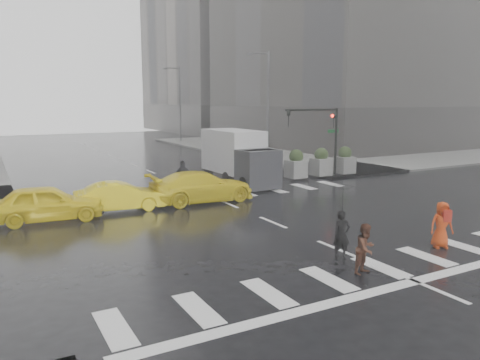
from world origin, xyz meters
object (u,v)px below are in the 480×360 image
pedestrian_brown (366,249)px  pedestrian_orange (442,225)px  taxi_front (47,203)px  box_truck (239,156)px  taxi_mid (120,196)px  traffic_signal_pole (324,128)px

pedestrian_brown → pedestrian_orange: pedestrian_orange is taller
pedestrian_orange → taxi_front: bearing=163.9°
pedestrian_orange → taxi_front: 15.30m
pedestrian_orange → box_truck: (-0.01, 14.28, 0.90)m
taxi_mid → box_truck: box_truck is taller
pedestrian_orange → taxi_front: (-11.33, 10.29, -0.04)m
pedestrian_brown → pedestrian_orange: 4.04m
box_truck → taxi_mid: bearing=-157.7°
pedestrian_orange → taxi_mid: (-8.17, 10.68, -0.14)m
traffic_signal_pole → box_truck: 6.05m
pedestrian_brown → pedestrian_orange: bearing=-5.9°
traffic_signal_pole → pedestrian_orange: (-5.80, -13.59, -2.41)m
pedestrian_orange → taxi_mid: bearing=153.5°
pedestrian_orange → box_truck: 14.30m
taxi_front → box_truck: box_truck is taller
pedestrian_brown → taxi_front: size_ratio=0.33×
pedestrian_orange → taxi_mid: pedestrian_orange is taller
traffic_signal_pole → pedestrian_brown: (-9.79, -14.17, -2.47)m
pedestrian_brown → box_truck: bearing=60.8°
taxi_mid → taxi_front: bearing=102.9°
pedestrian_orange → taxi_mid: 13.45m
pedestrian_brown → box_truck: (3.98, 14.85, 0.96)m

